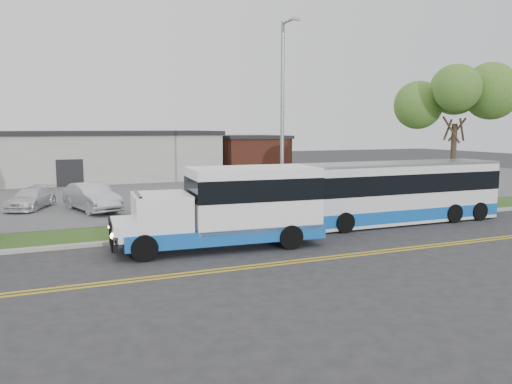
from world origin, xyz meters
name	(u,v)px	position (x,y,z in m)	size (l,w,h in m)	color
ground	(246,239)	(0.00, 0.00, 0.00)	(140.00, 140.00, 0.00)	#28282B
lane_line_north	(286,261)	(0.00, -3.85, 0.01)	(70.00, 0.12, 0.01)	gold
lane_line_south	(290,263)	(0.00, -4.15, 0.01)	(70.00, 0.12, 0.01)	gold
curb	(237,232)	(0.00, 1.10, 0.07)	(80.00, 0.30, 0.15)	#9E9B93
verge	(223,225)	(0.00, 2.90, 0.05)	(80.00, 3.30, 0.10)	#324A18
parking_lot	(161,191)	(0.00, 17.00, 0.05)	(80.00, 25.00, 0.10)	#4C4C4F
commercial_building	(67,156)	(-6.00, 27.00, 2.18)	(25.40, 10.40, 4.35)	#9E9E99
brick_wing	(248,155)	(10.50, 26.00, 1.96)	(6.30, 7.30, 3.90)	brown
tree_east	(456,100)	(14.00, 3.00, 6.20)	(5.20, 5.20, 8.33)	#37251E
streetlight_near	(283,115)	(3.00, 2.73, 5.23)	(0.35, 1.53, 9.50)	gray
shuttle_bus	(233,205)	(-0.90, -0.96, 1.65)	(8.22, 3.17, 3.09)	#1053B3
transit_bus	(398,192)	(8.25, 0.60, 1.50)	(10.68, 2.63, 2.96)	silver
parked_car_a	(92,197)	(-5.38, 9.30, 0.86)	(1.62, 4.64, 1.53)	#B6B7BE
parked_car_b	(31,198)	(-8.50, 11.45, 0.69)	(1.65, 4.05, 1.18)	silver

